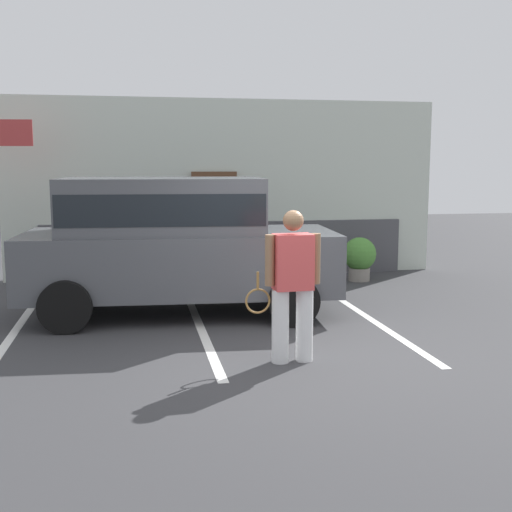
# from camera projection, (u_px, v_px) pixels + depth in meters

# --- Properties ---
(ground_plane) EXTENTS (40.00, 40.00, 0.00)m
(ground_plane) POSITION_uv_depth(u_px,v_px,m) (297.00, 358.00, 7.58)
(ground_plane) COLOR #38383A
(parking_stripe_0) EXTENTS (0.12, 4.40, 0.01)m
(parking_stripe_0) POSITION_uv_depth(u_px,v_px,m) (9.00, 339.00, 8.40)
(parking_stripe_0) COLOR silver
(parking_stripe_0) RESTS_ON ground_plane
(parking_stripe_1) EXTENTS (0.12, 4.40, 0.01)m
(parking_stripe_1) POSITION_uv_depth(u_px,v_px,m) (202.00, 330.00, 8.86)
(parking_stripe_1) COLOR silver
(parking_stripe_1) RESTS_ON ground_plane
(parking_stripe_2) EXTENTS (0.12, 4.40, 0.01)m
(parking_stripe_2) POSITION_uv_depth(u_px,v_px,m) (375.00, 322.00, 9.32)
(parking_stripe_2) COLOR silver
(parking_stripe_2) RESTS_ON ground_plane
(house_frontage) EXTENTS (8.65, 0.40, 3.52)m
(house_frontage) POSITION_uv_depth(u_px,v_px,m) (226.00, 194.00, 13.06)
(house_frontage) COLOR silver
(house_frontage) RESTS_ON ground_plane
(parked_suv) EXTENTS (4.72, 2.42, 2.05)m
(parked_suv) POSITION_uv_depth(u_px,v_px,m) (173.00, 239.00, 9.67)
(parked_suv) COLOR #4C4F54
(parked_suv) RESTS_ON ground_plane
(tennis_player_man) EXTENTS (0.91, 0.29, 1.74)m
(tennis_player_man) POSITION_uv_depth(u_px,v_px,m) (292.00, 284.00, 7.34)
(tennis_player_man) COLOR white
(tennis_player_man) RESTS_ON ground_plane
(potted_plant_by_porch) EXTENTS (0.64, 0.64, 0.85)m
(potted_plant_by_porch) POSITION_uv_depth(u_px,v_px,m) (359.00, 257.00, 12.54)
(potted_plant_by_porch) COLOR gray
(potted_plant_by_porch) RESTS_ON ground_plane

